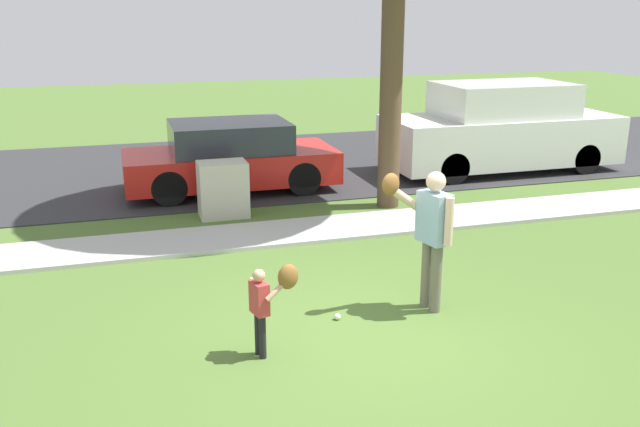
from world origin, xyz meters
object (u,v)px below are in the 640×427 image
at_px(person_child, 268,297).
at_px(utility_cabinet, 223,189).
at_px(parked_van_white, 501,129).
at_px(person_adult, 430,226).
at_px(baseball, 337,317).
at_px(parked_hatchback_red, 230,158).

xyz_separation_m(person_child, utility_cabinet, (0.33, 5.01, -0.18)).
relative_size(utility_cabinet, parked_van_white, 0.19).
relative_size(person_adult, baseball, 22.43).
bearing_deg(baseball, person_adult, -1.18).
bearing_deg(baseball, parked_van_white, 46.98).
bearing_deg(parked_hatchback_red, parked_van_white, 0.59).
distance_m(person_adult, parked_van_white, 7.68).
distance_m(person_adult, person_child, 2.13).
xyz_separation_m(utility_cabinet, parked_van_white, (6.30, 1.71, 0.43)).
distance_m(baseball, utility_cabinet, 4.47).
height_order(baseball, parked_hatchback_red, parked_hatchback_red).
bearing_deg(parked_hatchback_red, person_adult, -78.19).
bearing_deg(person_child, utility_cabinet, 71.89).
xyz_separation_m(person_adult, parked_hatchback_red, (-1.27, 6.08, -0.36)).
bearing_deg(person_adult, baseball, -15.49).
distance_m(person_adult, parked_hatchback_red, 6.22).
height_order(person_child, parked_van_white, parked_van_white).
relative_size(person_child, parked_van_white, 0.20).
bearing_deg(parked_hatchback_red, baseball, -88.30).
bearing_deg(parked_hatchback_red, person_child, -96.38).
bearing_deg(parked_van_white, utility_cabinet, -164.85).
bearing_deg(baseball, utility_cabinet, 97.63).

